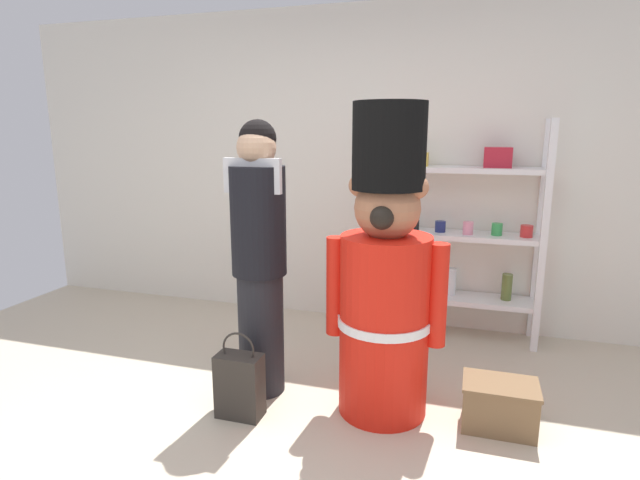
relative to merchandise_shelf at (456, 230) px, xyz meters
The scene contains 7 objects.
ground_plane 2.29m from the merchandise_shelf, 111.20° to the right, with size 6.40×6.40×0.00m, color beige.
back_wall 0.91m from the merchandise_shelf, 164.01° to the left, with size 6.40×0.12×2.60m, color silver.
merchandise_shelf is the anchor object (origin of this frame).
teddy_bear_guard 1.34m from the merchandise_shelf, 104.23° to the right, with size 0.69×0.53×1.76m.
person_shopper 1.69m from the merchandise_shelf, 130.66° to the right, with size 0.35×0.33×1.68m.
shopping_bag 2.05m from the merchandise_shelf, 124.47° to the right, with size 0.26×0.15×0.51m.
display_crate 1.51m from the merchandise_shelf, 75.93° to the right, with size 0.40×0.28×0.27m.
Camera 1 is at (0.89, -2.03, 1.62)m, focal length 28.55 mm.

